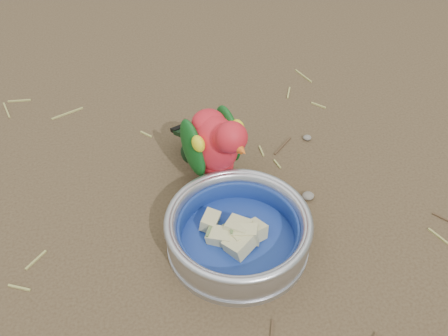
{
  "coord_description": "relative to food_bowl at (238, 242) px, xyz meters",
  "views": [
    {
      "loc": [
        -0.05,
        -0.45,
        0.6
      ],
      "look_at": [
        0.03,
        0.09,
        0.08
      ],
      "focal_mm": 40.0,
      "sensor_mm": 36.0,
      "label": 1
    }
  ],
  "objects": [
    {
      "name": "ground",
      "position": [
        -0.04,
        -0.0,
        -0.01
      ],
      "size": [
        60.0,
        60.0,
        0.0
      ],
      "primitive_type": "plane",
      "color": "#4A3925"
    },
    {
      "name": "food_bowl",
      "position": [
        0.0,
        0.0,
        0.0
      ],
      "size": [
        0.21,
        0.21,
        0.02
      ],
      "primitive_type": "cylinder",
      "color": "#B2B2BA",
      "rests_on": "ground"
    },
    {
      "name": "bowl_wall",
      "position": [
        0.0,
        0.0,
        0.03
      ],
      "size": [
        0.21,
        0.21,
        0.04
      ],
      "primitive_type": null,
      "color": "#B2B2BA",
      "rests_on": "food_bowl"
    },
    {
      "name": "fruit_wedges",
      "position": [
        -0.0,
        0.0,
        0.02
      ],
      "size": [
        0.13,
        0.13,
        0.03
      ],
      "primitive_type": null,
      "color": "#C9C185",
      "rests_on": "food_bowl"
    },
    {
      "name": "lory_parrot",
      "position": [
        -0.01,
        0.14,
        0.07
      ],
      "size": [
        0.16,
        0.21,
        0.15
      ],
      "primitive_type": null,
      "rotation": [
        0.0,
        0.0,
        -2.73
      ],
      "color": "red",
      "rests_on": "ground"
    },
    {
      "name": "ground_debris",
      "position": [
        -0.02,
        0.09,
        -0.01
      ],
      "size": [
        0.9,
        0.8,
        0.01
      ],
      "primitive_type": null,
      "color": "#9B954E",
      "rests_on": "ground"
    }
  ]
}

